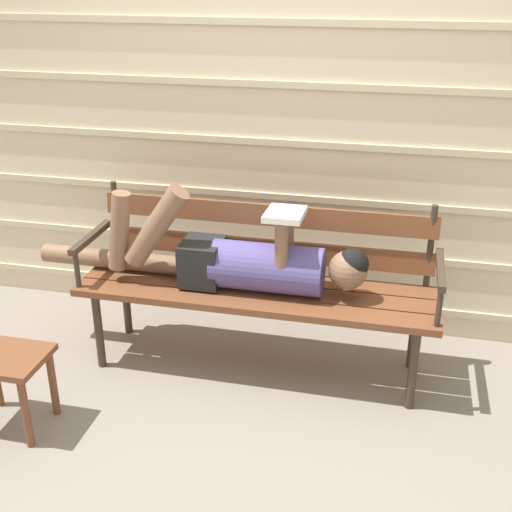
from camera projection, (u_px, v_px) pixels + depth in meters
The scene contains 5 objects.
ground_plane at pixel (252, 376), 3.42m from camera, with size 12.00×12.00×0.00m, color gray.
house_siding at pixel (280, 141), 3.58m from camera, with size 4.69×0.08×2.15m.
park_bench at pixel (259, 275), 3.36m from camera, with size 1.82×0.48×0.90m.
reclining_person at pixel (237, 259), 3.27m from camera, with size 1.75×0.25×0.54m.
footstool at pixel (6, 370), 2.94m from camera, with size 0.38×0.29×0.38m.
Camera 1 is at (0.66, -2.79, 1.97)m, focal length 46.15 mm.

